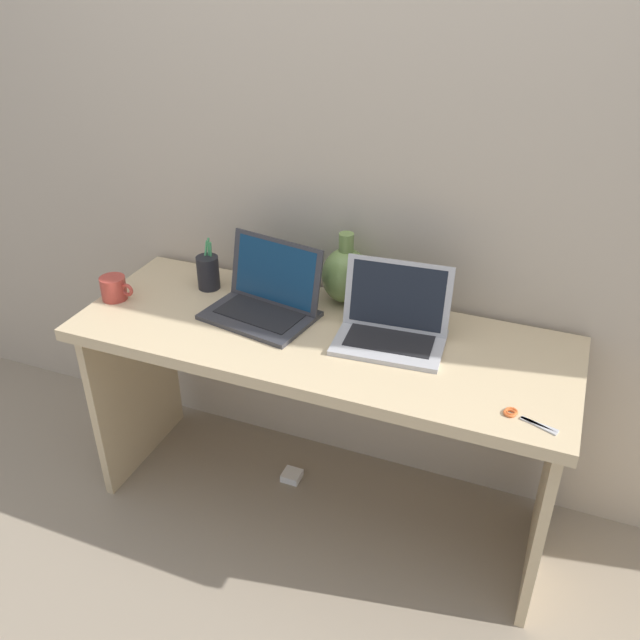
{
  "coord_description": "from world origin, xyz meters",
  "views": [
    {
      "loc": [
        0.67,
        -1.67,
        1.86
      ],
      "look_at": [
        0.0,
        0.0,
        0.79
      ],
      "focal_mm": 37.87,
      "sensor_mm": 36.0,
      "label": 1
    }
  ],
  "objects_px": {
    "green_vase": "(346,274)",
    "power_brick": "(292,476)",
    "coffee_mug": "(114,288)",
    "scissors": "(521,417)",
    "pen_cup": "(208,272)",
    "laptop_right": "(393,320)",
    "laptop_left": "(267,296)"
  },
  "relations": [
    {
      "from": "laptop_left",
      "to": "laptop_right",
      "type": "bearing_deg",
      "value": -0.21
    },
    {
      "from": "laptop_left",
      "to": "green_vase",
      "type": "bearing_deg",
      "value": 38.34
    },
    {
      "from": "green_vase",
      "to": "scissors",
      "type": "relative_size",
      "value": 1.7
    },
    {
      "from": "laptop_left",
      "to": "coffee_mug",
      "type": "relative_size",
      "value": 3.11
    },
    {
      "from": "scissors",
      "to": "coffee_mug",
      "type": "bearing_deg",
      "value": 174.02
    },
    {
      "from": "pen_cup",
      "to": "power_brick",
      "type": "distance_m",
      "value": 0.86
    },
    {
      "from": "laptop_right",
      "to": "coffee_mug",
      "type": "distance_m",
      "value": 0.96
    },
    {
      "from": "green_vase",
      "to": "power_brick",
      "type": "height_order",
      "value": "green_vase"
    },
    {
      "from": "power_brick",
      "to": "laptop_right",
      "type": "bearing_deg",
      "value": -2.49
    },
    {
      "from": "scissors",
      "to": "laptop_left",
      "type": "bearing_deg",
      "value": 163.32
    },
    {
      "from": "laptop_left",
      "to": "coffee_mug",
      "type": "height_order",
      "value": "laptop_left"
    },
    {
      "from": "coffee_mug",
      "to": "pen_cup",
      "type": "relative_size",
      "value": 0.66
    },
    {
      "from": "pen_cup",
      "to": "scissors",
      "type": "distance_m",
      "value": 1.17
    },
    {
      "from": "green_vase",
      "to": "pen_cup",
      "type": "xyz_separation_m",
      "value": [
        -0.48,
        -0.09,
        -0.04
      ]
    },
    {
      "from": "laptop_right",
      "to": "green_vase",
      "type": "distance_m",
      "value": 0.28
    },
    {
      "from": "green_vase",
      "to": "coffee_mug",
      "type": "distance_m",
      "value": 0.79
    },
    {
      "from": "laptop_left",
      "to": "laptop_right",
      "type": "xyz_separation_m",
      "value": [
        0.43,
        -0.0,
        0.0
      ]
    },
    {
      "from": "coffee_mug",
      "to": "scissors",
      "type": "bearing_deg",
      "value": -5.98
    },
    {
      "from": "coffee_mug",
      "to": "green_vase",
      "type": "bearing_deg",
      "value": 20.82
    },
    {
      "from": "laptop_right",
      "to": "pen_cup",
      "type": "bearing_deg",
      "value": 173.4
    },
    {
      "from": "green_vase",
      "to": "pen_cup",
      "type": "distance_m",
      "value": 0.49
    },
    {
      "from": "green_vase",
      "to": "scissors",
      "type": "bearing_deg",
      "value": -33.47
    },
    {
      "from": "laptop_left",
      "to": "green_vase",
      "type": "xyz_separation_m",
      "value": [
        0.21,
        0.17,
        0.04
      ]
    },
    {
      "from": "laptop_right",
      "to": "scissors",
      "type": "distance_m",
      "value": 0.5
    },
    {
      "from": "coffee_mug",
      "to": "power_brick",
      "type": "bearing_deg",
      "value": 12.09
    },
    {
      "from": "laptop_left",
      "to": "laptop_right",
      "type": "distance_m",
      "value": 0.43
    },
    {
      "from": "coffee_mug",
      "to": "laptop_right",
      "type": "bearing_deg",
      "value": 6.59
    },
    {
      "from": "laptop_left",
      "to": "power_brick",
      "type": "height_order",
      "value": "laptop_left"
    },
    {
      "from": "laptop_left",
      "to": "green_vase",
      "type": "distance_m",
      "value": 0.27
    },
    {
      "from": "laptop_right",
      "to": "scissors",
      "type": "height_order",
      "value": "laptop_right"
    },
    {
      "from": "coffee_mug",
      "to": "power_brick",
      "type": "height_order",
      "value": "coffee_mug"
    },
    {
      "from": "scissors",
      "to": "power_brick",
      "type": "relative_size",
      "value": 2.08
    }
  ]
}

